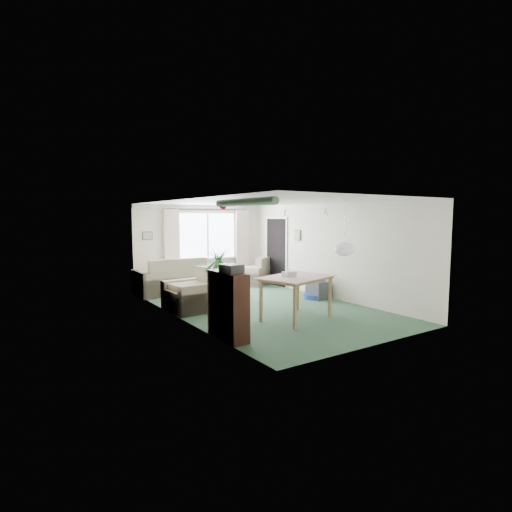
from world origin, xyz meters
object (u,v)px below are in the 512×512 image
tv_cube (318,290)px  houseplant (219,281)px  coffee_table (189,284)px  bookshelf (228,305)px  sofa (172,275)px  pet_bed (315,296)px  armchair_corner (253,271)px  dining_table (296,298)px  armchair_left (191,289)px

tv_cube → houseplant: bearing=178.9°
coffee_table → bookshelf: (-1.21, -4.39, 0.38)m
sofa → bookshelf: 4.45m
pet_bed → armchair_corner: bearing=93.8°
sofa → houseplant: bearing=88.6°
dining_table → armchair_left: bearing=127.5°
coffee_table → dining_table: dining_table is taller
armchair_corner → tv_cube: size_ratio=1.87×
sofa → armchair_corner: (2.58, -0.02, -0.07)m
coffee_table → pet_bed: bearing=-49.6°
pet_bed → coffee_table: bearing=130.4°
bookshelf → tv_cube: size_ratio=2.30×
bookshelf → pet_bed: size_ratio=1.88×
armchair_left → houseplant: size_ratio=0.73×
tv_cube → dining_table: bearing=-145.2°
dining_table → tv_cube: dining_table is taller
sofa → houseplant: (-0.04, -2.75, 0.23)m
armchair_corner → dining_table: bearing=39.5°
sofa → houseplant: 2.76m
coffee_table → sofa: bearing=180.0°
armchair_left → armchair_corner: bearing=121.4°
sofa → houseplant: houseplant is taller
houseplant → pet_bed: 2.86m
bookshelf → tv_cube: bookshelf is taller
sofa → pet_bed: 3.86m
armchair_left → pet_bed: (3.15, -0.56, -0.41)m
dining_table → pet_bed: 2.19m
armchair_corner → pet_bed: 2.69m
sofa → armchair_left: bearing=78.8°
houseplant → dining_table: (1.09, -1.27, -0.29)m
coffee_table → tv_cube: 3.59m
bookshelf → dining_table: bearing=12.5°
armchair_left → houseplant: 0.76m
sofa → houseplant: size_ratio=1.36×
armchair_corner → dining_table: (-1.53, -3.99, 0.01)m
armchair_corner → pet_bed: armchair_corner is taller
armchair_left → houseplant: houseplant is taller
tv_cube → bookshelf: bearing=-156.3°
armchair_corner → armchair_left: (-2.98, -2.10, 0.05)m
armchair_corner → tv_cube: armchair_corner is taller
armchair_left → coffee_table: bearing=153.9°
armchair_corner → armchair_left: bearing=5.7°
dining_table → pet_bed: dining_table is taller
tv_cube → pet_bed: 0.18m
sofa → coffee_table: 0.55m
coffee_table → bookshelf: 4.56m
bookshelf → armchair_left: bearing=82.1°
tv_cube → pet_bed: size_ratio=0.82×
coffee_table → houseplant: (-0.51, -2.75, 0.52)m
tv_cube → pet_bed: tv_cube is taller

